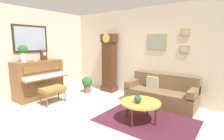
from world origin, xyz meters
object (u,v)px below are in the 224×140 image
object	(u,v)px
flower_vase	(23,51)
teacup	(36,60)
coffee_table	(141,103)
piano	(39,79)
grandfather_clock	(109,64)
green_jug	(138,99)
mantel_clock	(44,55)
couch	(161,93)
potted_plant	(87,83)
piano_bench	(53,90)

from	to	relation	value
flower_vase	teacup	size ratio (longest dim) A/B	5.00
coffee_table	teacup	distance (m)	3.43
piano	grandfather_clock	world-z (taller)	grandfather_clock
piano	green_jug	bearing A→B (deg)	5.48
grandfather_clock	mantel_clock	size ratio (longest dim) A/B	5.34
grandfather_clock	green_jug	distance (m)	2.59
piano	flower_vase	world-z (taller)	flower_vase
couch	flower_vase	bearing A→B (deg)	-146.76
couch	potted_plant	bearing A→B (deg)	-169.48
piano	couch	size ratio (longest dim) A/B	0.76
piano_bench	teacup	xyz separation A→B (m)	(-0.76, -0.03, 0.80)
piano	grandfather_clock	distance (m)	2.35
grandfather_clock	coffee_table	distance (m)	2.55
teacup	mantel_clock	bearing A→B (deg)	100.21
piano	piano_bench	world-z (taller)	piano
piano	flower_vase	xyz separation A→B (m)	(0.00, -0.42, 0.90)
grandfather_clock	green_jug	bearing A→B (deg)	-38.12
couch	piano_bench	bearing A→B (deg)	-143.96
coffee_table	teacup	world-z (taller)	teacup
flower_vase	teacup	world-z (taller)	flower_vase
teacup	piano	bearing A→B (deg)	123.23
grandfather_clock	mantel_clock	xyz separation A→B (m)	(-1.33, -1.68, 0.39)
teacup	green_jug	bearing A→B (deg)	7.09
flower_vase	mantel_clock	bearing A→B (deg)	89.96
couch	green_jug	distance (m)	1.45
piano_bench	couch	world-z (taller)	couch
piano_bench	coffee_table	bearing A→B (deg)	11.25
piano	coffee_table	xyz separation A→B (m)	(3.36, 0.44, -0.17)
piano	grandfather_clock	xyz separation A→B (m)	(1.33, 1.90, 0.37)
potted_plant	couch	bearing A→B (deg)	10.52
coffee_table	mantel_clock	distance (m)	3.49
coffee_table	mantel_clock	size ratio (longest dim) A/B	2.32
mantel_clock	flower_vase	size ratio (longest dim) A/B	0.66
piano_bench	mantel_clock	distance (m)	1.28
coffee_table	green_jug	size ratio (longest dim) A/B	3.67
grandfather_clock	flower_vase	world-z (taller)	grandfather_clock
piano	flower_vase	distance (m)	0.99
piano_bench	mantel_clock	size ratio (longest dim) A/B	1.84
coffee_table	teacup	size ratio (longest dim) A/B	7.59
grandfather_clock	couch	distance (m)	2.09
coffee_table	green_jug	distance (m)	0.17
grandfather_clock	couch	bearing A→B (deg)	-4.30
flower_vase	green_jug	world-z (taller)	flower_vase
flower_vase	potted_plant	xyz separation A→B (m)	(0.83, 1.71, -1.17)
grandfather_clock	flower_vase	distance (m)	2.73
grandfather_clock	couch	xyz separation A→B (m)	(1.98, -0.15, -0.65)
flower_vase	couch	bearing A→B (deg)	33.24
coffee_table	piano_bench	bearing A→B (deg)	-168.75
teacup	potted_plant	world-z (taller)	teacup
piano	flower_vase	size ratio (longest dim) A/B	2.48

